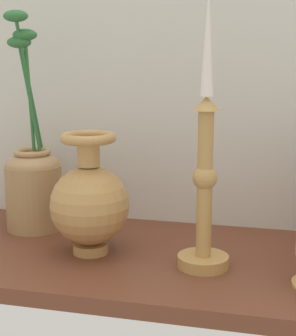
# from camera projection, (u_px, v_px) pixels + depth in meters

# --- Properties ---
(ground_plane) EXTENTS (1.00, 0.36, 0.02)m
(ground_plane) POSITION_uv_depth(u_px,v_px,m) (158.00, 261.00, 0.87)
(ground_plane) COLOR brown
(back_wall) EXTENTS (1.20, 0.02, 0.65)m
(back_wall) POSITION_uv_depth(u_px,v_px,m) (182.00, 48.00, 0.98)
(back_wall) COLOR silver
(back_wall) RESTS_ON ground_plane
(candlestick_tall_left) EXTENTS (0.08, 0.08, 0.41)m
(candlestick_tall_left) POSITION_uv_depth(u_px,v_px,m) (205.00, 181.00, 0.79)
(candlestick_tall_left) COLOR tan
(candlestick_tall_left) RESTS_ON ground_plane
(brass_vase_bulbous) EXTENTS (0.13, 0.13, 0.20)m
(brass_vase_bulbous) POSITION_uv_depth(u_px,v_px,m) (90.00, 201.00, 0.86)
(brass_vase_bulbous) COLOR tan
(brass_vase_bulbous) RESTS_ON ground_plane
(brass_vase_jar) EXTENTS (0.10, 0.10, 0.39)m
(brass_vase_jar) POSITION_uv_depth(u_px,v_px,m) (33.00, 181.00, 0.98)
(brass_vase_jar) COLOR tan
(brass_vase_jar) RESTS_ON ground_plane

